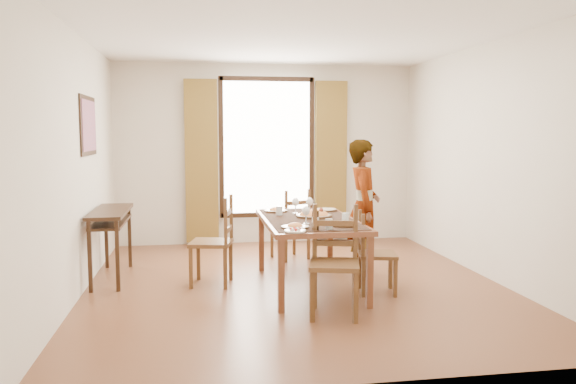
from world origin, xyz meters
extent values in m
plane|color=#54311A|center=(0.00, 0.00, 0.00)|extent=(5.00, 5.00, 0.00)
cube|color=beige|center=(0.00, 2.50, 1.35)|extent=(4.50, 0.10, 2.70)
cube|color=beige|center=(0.00, -2.50, 1.35)|extent=(4.50, 0.10, 2.70)
cube|color=beige|center=(-2.25, 0.00, 1.35)|extent=(0.10, 5.00, 2.70)
cube|color=beige|center=(2.25, 0.00, 1.35)|extent=(0.10, 5.00, 2.70)
cube|color=white|center=(0.00, 0.00, 2.72)|extent=(4.50, 5.00, 0.04)
cube|color=white|center=(0.00, 2.47, 1.45)|extent=(1.30, 0.04, 2.00)
cube|color=brown|center=(-0.98, 2.41, 1.25)|extent=(0.48, 0.10, 2.40)
cube|color=brown|center=(0.98, 2.41, 1.25)|extent=(0.48, 0.10, 2.40)
cube|color=black|center=(-2.24, 0.60, 1.75)|extent=(0.02, 0.86, 0.66)
cube|color=#E04C2A|center=(-2.23, 0.60, 1.75)|extent=(0.01, 0.76, 0.56)
cube|color=black|center=(-2.03, 0.60, 0.78)|extent=(0.38, 1.20, 0.04)
cube|color=black|center=(-2.03, 0.60, 0.66)|extent=(0.34, 1.10, 0.03)
cube|color=black|center=(-2.17, 0.05, 0.38)|extent=(0.04, 0.04, 0.76)
cube|color=black|center=(-2.17, 1.15, 0.38)|extent=(0.04, 0.04, 0.76)
cube|color=black|center=(-1.89, 0.05, 0.38)|extent=(0.04, 0.04, 0.76)
cube|color=black|center=(-1.89, 1.15, 0.38)|extent=(0.04, 0.04, 0.76)
cube|color=brown|center=(0.13, -0.12, 0.72)|extent=(0.97, 1.74, 0.05)
cube|color=black|center=(0.13, -0.12, 0.75)|extent=(0.90, 1.60, 0.01)
cube|color=brown|center=(-0.29, -0.93, 0.35)|extent=(0.06, 0.06, 0.70)
cube|color=brown|center=(-0.29, 0.69, 0.35)|extent=(0.06, 0.06, 0.70)
cube|color=brown|center=(0.56, -0.93, 0.35)|extent=(0.06, 0.06, 0.70)
cube|color=brown|center=(0.56, 0.69, 0.35)|extent=(0.06, 0.06, 0.70)
cube|color=#51321B|center=(-0.91, 0.17, 0.47)|extent=(0.52, 0.52, 0.04)
cube|color=#51321B|center=(-1.05, 0.39, 0.23)|extent=(0.04, 0.04, 0.47)
cube|color=#51321B|center=(-0.69, 0.31, 0.23)|extent=(0.04, 0.04, 0.47)
cube|color=#51321B|center=(-1.13, 0.03, 0.23)|extent=(0.04, 0.04, 0.47)
cube|color=#51321B|center=(-0.77, -0.05, 0.23)|extent=(0.04, 0.04, 0.47)
cube|color=#51321B|center=(-0.68, 0.31, 0.72)|extent=(0.04, 0.04, 0.52)
cube|color=#51321B|center=(-0.76, -0.05, 0.72)|extent=(0.04, 0.04, 0.52)
cube|color=#51321B|center=(-0.72, 0.13, 0.62)|extent=(0.11, 0.37, 0.05)
cube|color=#51321B|center=(-0.72, 0.13, 0.81)|extent=(0.11, 0.37, 0.05)
cube|color=#51321B|center=(0.16, 1.31, 0.44)|extent=(0.54, 0.54, 0.04)
cube|color=#51321B|center=(0.26, 1.54, 0.22)|extent=(0.04, 0.04, 0.44)
cube|color=#51321B|center=(0.40, 1.21, 0.22)|extent=(0.04, 0.04, 0.44)
cube|color=#51321B|center=(-0.07, 1.40, 0.22)|extent=(0.04, 0.04, 0.44)
cube|color=#51321B|center=(0.07, 1.08, 0.22)|extent=(0.04, 0.04, 0.44)
cube|color=#51321B|center=(0.40, 1.20, 0.69)|extent=(0.04, 0.04, 0.49)
cube|color=#51321B|center=(0.07, 1.07, 0.69)|extent=(0.04, 0.04, 0.49)
cube|color=#51321B|center=(0.24, 1.13, 0.59)|extent=(0.34, 0.16, 0.05)
cube|color=#51321B|center=(0.24, 1.13, 0.77)|extent=(0.34, 0.16, 0.05)
cube|color=#51321B|center=(0.17, -1.10, 0.48)|extent=(0.54, 0.54, 0.04)
cube|color=#51321B|center=(-0.06, -1.23, 0.24)|extent=(0.04, 0.04, 0.48)
cube|color=#51321B|center=(0.04, -0.86, 0.24)|extent=(0.04, 0.04, 0.48)
cube|color=#51321B|center=(0.31, -1.33, 0.24)|extent=(0.04, 0.04, 0.48)
cube|color=#51321B|center=(0.41, -0.96, 0.24)|extent=(0.04, 0.04, 0.48)
cube|color=#51321B|center=(0.04, -0.85, 0.74)|extent=(0.04, 0.04, 0.53)
cube|color=#51321B|center=(0.41, -0.95, 0.74)|extent=(0.04, 0.04, 0.53)
cube|color=#51321B|center=(0.22, -0.90, 0.64)|extent=(0.38, 0.12, 0.05)
cube|color=#51321B|center=(0.22, -0.90, 0.83)|extent=(0.38, 0.12, 0.05)
cube|color=#51321B|center=(0.80, -0.44, 0.41)|extent=(0.44, 0.44, 0.04)
cube|color=#51321B|center=(0.93, -0.63, 0.20)|extent=(0.04, 0.04, 0.41)
cube|color=#51321B|center=(0.61, -0.57, 0.20)|extent=(0.04, 0.04, 0.41)
cube|color=#51321B|center=(0.99, -0.31, 0.20)|extent=(0.04, 0.04, 0.41)
cube|color=#51321B|center=(0.67, -0.25, 0.20)|extent=(0.04, 0.04, 0.41)
cube|color=#51321B|center=(0.60, -0.57, 0.63)|extent=(0.03, 0.03, 0.45)
cube|color=#51321B|center=(0.66, -0.25, 0.63)|extent=(0.03, 0.03, 0.45)
cube|color=#51321B|center=(0.63, -0.41, 0.54)|extent=(0.08, 0.32, 0.05)
cube|color=#51321B|center=(0.63, -0.41, 0.70)|extent=(0.08, 0.32, 0.05)
imported|color=#969A9E|center=(0.90, 0.39, 0.80)|extent=(0.77, 0.66, 1.59)
cylinder|color=silver|center=(0.45, -0.45, 0.81)|extent=(0.07, 0.07, 0.10)
cylinder|color=silver|center=(-0.15, 0.18, 0.81)|extent=(0.07, 0.07, 0.10)
cylinder|color=silver|center=(0.19, -0.81, 0.81)|extent=(0.07, 0.07, 0.10)
camera|label=1|loc=(-1.05, -5.97, 1.67)|focal=35.00mm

